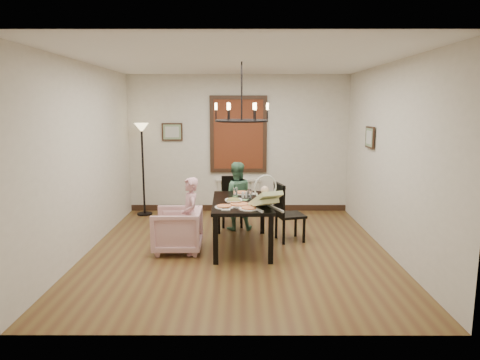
{
  "coord_description": "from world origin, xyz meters",
  "views": [
    {
      "loc": [
        0.05,
        -6.27,
        2.15
      ],
      "look_at": [
        0.04,
        0.16,
        1.05
      ],
      "focal_mm": 32.0,
      "sensor_mm": 36.0,
      "label": 1
    }
  ],
  "objects_px": {
    "elderly_woman": "(191,223)",
    "drinking_glass": "(250,195)",
    "chair_far": "(232,202)",
    "dining_table": "(242,206)",
    "seated_man": "(236,202)",
    "baby_bouncer": "(265,198)",
    "floor_lamp": "(143,171)",
    "chair_right": "(290,212)",
    "armchair": "(177,230)"
  },
  "relations": [
    {
      "from": "drinking_glass",
      "to": "floor_lamp",
      "type": "relative_size",
      "value": 0.08
    },
    {
      "from": "chair_far",
      "to": "chair_right",
      "type": "distance_m",
      "value": 1.29
    },
    {
      "from": "chair_right",
      "to": "armchair",
      "type": "relative_size",
      "value": 1.33
    },
    {
      "from": "chair_right",
      "to": "elderly_woman",
      "type": "height_order",
      "value": "chair_right"
    },
    {
      "from": "baby_bouncer",
      "to": "floor_lamp",
      "type": "distance_m",
      "value": 3.45
    },
    {
      "from": "elderly_woman",
      "to": "seated_man",
      "type": "height_order",
      "value": "seated_man"
    },
    {
      "from": "chair_right",
      "to": "elderly_woman",
      "type": "bearing_deg",
      "value": 97.08
    },
    {
      "from": "chair_right",
      "to": "baby_bouncer",
      "type": "xyz_separation_m",
      "value": [
        -0.46,
        -0.88,
        0.42
      ]
    },
    {
      "from": "chair_right",
      "to": "elderly_woman",
      "type": "relative_size",
      "value": 1.01
    },
    {
      "from": "chair_far",
      "to": "drinking_glass",
      "type": "bearing_deg",
      "value": -76.57
    },
    {
      "from": "dining_table",
      "to": "floor_lamp",
      "type": "xyz_separation_m",
      "value": [
        -1.96,
        2.04,
        0.25
      ]
    },
    {
      "from": "dining_table",
      "to": "elderly_woman",
      "type": "distance_m",
      "value": 0.83
    },
    {
      "from": "dining_table",
      "to": "armchair",
      "type": "relative_size",
      "value": 2.21
    },
    {
      "from": "baby_bouncer",
      "to": "drinking_glass",
      "type": "bearing_deg",
      "value": 83.86
    },
    {
      "from": "dining_table",
      "to": "chair_far",
      "type": "relative_size",
      "value": 1.76
    },
    {
      "from": "chair_right",
      "to": "chair_far",
      "type": "bearing_deg",
      "value": 32.18
    },
    {
      "from": "dining_table",
      "to": "armchair",
      "type": "bearing_deg",
      "value": -170.74
    },
    {
      "from": "dining_table",
      "to": "baby_bouncer",
      "type": "bearing_deg",
      "value": -60.23
    },
    {
      "from": "chair_right",
      "to": "baby_bouncer",
      "type": "distance_m",
      "value": 1.08
    },
    {
      "from": "baby_bouncer",
      "to": "chair_far",
      "type": "bearing_deg",
      "value": 82.15
    },
    {
      "from": "dining_table",
      "to": "drinking_glass",
      "type": "xyz_separation_m",
      "value": [
        0.13,
        0.09,
        0.16
      ]
    },
    {
      "from": "chair_far",
      "to": "seated_man",
      "type": "relative_size",
      "value": 0.9
    },
    {
      "from": "armchair",
      "to": "floor_lamp",
      "type": "height_order",
      "value": "floor_lamp"
    },
    {
      "from": "chair_far",
      "to": "elderly_woman",
      "type": "xyz_separation_m",
      "value": [
        -0.59,
        -1.51,
        0.02
      ]
    },
    {
      "from": "dining_table",
      "to": "elderly_woman",
      "type": "bearing_deg",
      "value": -160.16
    },
    {
      "from": "baby_bouncer",
      "to": "drinking_glass",
      "type": "distance_m",
      "value": 0.67
    },
    {
      "from": "dining_table",
      "to": "baby_bouncer",
      "type": "distance_m",
      "value": 0.68
    },
    {
      "from": "baby_bouncer",
      "to": "drinking_glass",
      "type": "relative_size",
      "value": 3.46
    },
    {
      "from": "dining_table",
      "to": "drinking_glass",
      "type": "distance_m",
      "value": 0.22
    },
    {
      "from": "chair_far",
      "to": "armchair",
      "type": "xyz_separation_m",
      "value": [
        -0.8,
        -1.4,
        -0.13
      ]
    },
    {
      "from": "seated_man",
      "to": "drinking_glass",
      "type": "relative_size",
      "value": 6.81
    },
    {
      "from": "dining_table",
      "to": "drinking_glass",
      "type": "bearing_deg",
      "value": 32.91
    },
    {
      "from": "dining_table",
      "to": "chair_right",
      "type": "distance_m",
      "value": 0.87
    },
    {
      "from": "chair_far",
      "to": "baby_bouncer",
      "type": "bearing_deg",
      "value": -75.59
    },
    {
      "from": "seated_man",
      "to": "baby_bouncer",
      "type": "bearing_deg",
      "value": 101.07
    },
    {
      "from": "chair_far",
      "to": "elderly_woman",
      "type": "distance_m",
      "value": 1.62
    },
    {
      "from": "elderly_woman",
      "to": "floor_lamp",
      "type": "relative_size",
      "value": 0.53
    },
    {
      "from": "chair_right",
      "to": "armchair",
      "type": "bearing_deg",
      "value": 91.32
    },
    {
      "from": "armchair",
      "to": "drinking_glass",
      "type": "bearing_deg",
      "value": 103.23
    },
    {
      "from": "seated_man",
      "to": "baby_bouncer",
      "type": "relative_size",
      "value": 1.96
    },
    {
      "from": "chair_right",
      "to": "drinking_glass",
      "type": "height_order",
      "value": "chair_right"
    },
    {
      "from": "elderly_woman",
      "to": "drinking_glass",
      "type": "bearing_deg",
      "value": 95.97
    },
    {
      "from": "floor_lamp",
      "to": "baby_bouncer",
      "type": "bearing_deg",
      "value": -48.33
    },
    {
      "from": "chair_far",
      "to": "baby_bouncer",
      "type": "height_order",
      "value": "baby_bouncer"
    },
    {
      "from": "elderly_woman",
      "to": "drinking_glass",
      "type": "relative_size",
      "value": 6.44
    },
    {
      "from": "dining_table",
      "to": "floor_lamp",
      "type": "relative_size",
      "value": 0.88
    },
    {
      "from": "armchair",
      "to": "baby_bouncer",
      "type": "height_order",
      "value": "baby_bouncer"
    },
    {
      "from": "baby_bouncer",
      "to": "floor_lamp",
      "type": "bearing_deg",
      "value": 107.96
    },
    {
      "from": "chair_right",
      "to": "floor_lamp",
      "type": "relative_size",
      "value": 0.53
    },
    {
      "from": "armchair",
      "to": "baby_bouncer",
      "type": "bearing_deg",
      "value": 73.81
    }
  ]
}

